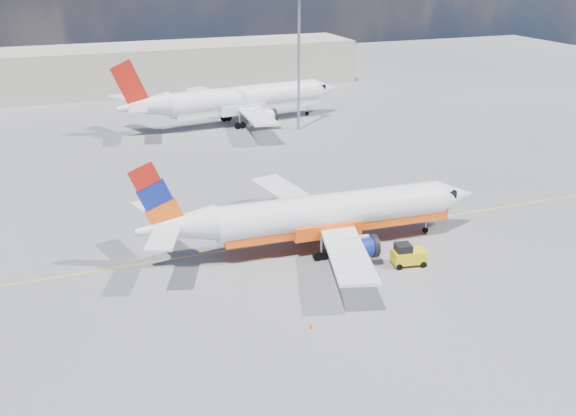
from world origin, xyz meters
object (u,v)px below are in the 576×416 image
object	(u,v)px
gse_tug	(408,255)
second_jet	(238,100)
main_jet	(322,215)
traffic_cone	(311,326)

from	to	relation	value
gse_tug	second_jet	bearing A→B (deg)	98.58
main_jet	traffic_cone	bearing A→B (deg)	-114.28
main_jet	traffic_cone	xyz separation A→B (m)	(-5.81, -11.69, -2.88)
main_jet	gse_tug	bearing A→B (deg)	-43.94
main_jet	traffic_cone	size ratio (longest dim) A/B	64.14
traffic_cone	gse_tug	bearing A→B (deg)	29.19
gse_tug	traffic_cone	distance (m)	12.73
main_jet	traffic_cone	world-z (taller)	main_jet
main_jet	second_jet	world-z (taller)	second_jet
main_jet	second_jet	xyz separation A→B (m)	(5.47, 43.78, 0.46)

